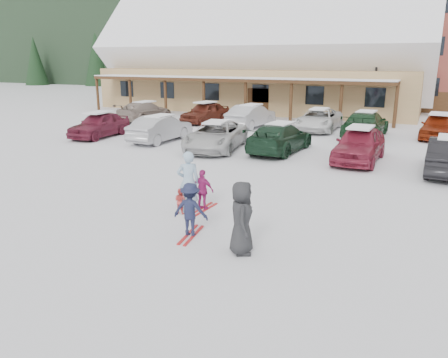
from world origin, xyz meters
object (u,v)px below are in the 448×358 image
at_px(parked_car_8, 205,112).
at_px(parked_car_9, 251,116).
at_px(adult_skier, 188,182).
at_px(parked_car_10, 319,120).
at_px(parked_car_7, 145,111).
at_px(parked_car_11, 365,124).
at_px(day_lodge, 257,65).
at_px(lamp_post, 376,68).
at_px(parked_car_0, 99,125).
at_px(parked_car_12, 438,126).
at_px(child_navy, 190,210).
at_px(child_magenta, 203,190).
at_px(toddler_red, 180,201).
at_px(parked_car_2, 216,136).
at_px(bystander_dark, 242,218).
at_px(parked_car_3, 280,138).
at_px(parked_car_4, 359,144).
at_px(parked_car_1, 160,129).

height_order(parked_car_8, parked_car_9, parked_car_9).
relative_size(adult_skier, parked_car_10, 0.37).
relative_size(parked_car_7, parked_car_11, 0.94).
bearing_deg(day_lodge, parked_car_11, -45.72).
xyz_separation_m(adult_skier, parked_car_11, (2.96, 15.87, -0.18)).
height_order(lamp_post, parked_car_0, lamp_post).
relative_size(parked_car_11, parked_car_12, 1.22).
xyz_separation_m(child_navy, parked_car_12, (5.86, 18.72, 0.01)).
bearing_deg(child_magenta, child_navy, 112.12).
bearing_deg(lamp_post, toddler_red, -95.75).
height_order(parked_car_7, parked_car_11, parked_car_11).
bearing_deg(parked_car_7, parked_car_0, 106.39).
distance_m(toddler_red, parked_car_7, 20.65).
distance_m(day_lodge, parked_car_2, 19.60).
xyz_separation_m(parked_car_2, parked_car_7, (-9.45, 7.22, 0.01)).
xyz_separation_m(parked_car_7, parked_car_9, (8.27, 0.56, 0.04)).
relative_size(parked_car_10, parked_car_12, 1.18).
distance_m(day_lodge, bystander_dark, 31.65).
height_order(child_magenta, parked_car_7, parked_car_7).
height_order(toddler_red, parked_car_2, parked_car_2).
bearing_deg(bystander_dark, parked_car_9, -4.09).
distance_m(parked_car_3, parked_car_12, 10.32).
distance_m(bystander_dark, parked_car_2, 12.40).
bearing_deg(bystander_dark, lamp_post, -24.60).
distance_m(adult_skier, bystander_dark, 3.32).
relative_size(lamp_post, parked_car_2, 1.34).
height_order(toddler_red, parked_car_11, parked_car_11).
height_order(parked_car_0, parked_car_2, parked_car_0).
bearing_deg(parked_car_7, parked_car_2, 146.02).
xyz_separation_m(parked_car_8, parked_car_9, (3.80, -0.58, 0.02)).
height_order(day_lodge, bystander_dark, day_lodge).
distance_m(toddler_red, child_navy, 1.81).
bearing_deg(lamp_post, parked_car_11, -85.77).
height_order(adult_skier, bystander_dark, adult_skier).
distance_m(parked_car_4, parked_car_11, 6.78).
height_order(adult_skier, parked_car_4, adult_skier).
distance_m(toddler_red, parked_car_9, 17.42).
bearing_deg(parked_car_10, parked_car_0, -145.12).
bearing_deg(parked_car_12, adult_skier, -107.10).
bearing_deg(parked_car_1, parked_car_0, 6.68).
relative_size(toddler_red, parked_car_8, 0.18).
bearing_deg(parked_car_12, parked_car_2, -136.29).
height_order(day_lodge, parked_car_11, day_lodge).
relative_size(day_lodge, lamp_post, 4.23).
distance_m(parked_car_1, parked_car_7, 8.62).
height_order(parked_car_1, parked_car_4, parked_car_4).
relative_size(child_navy, parked_car_11, 0.27).
distance_m(child_navy, parked_car_8, 21.00).
xyz_separation_m(toddler_red, parked_car_9, (-4.44, 16.84, 0.37)).
bearing_deg(bystander_dark, toddler_red, 31.70).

